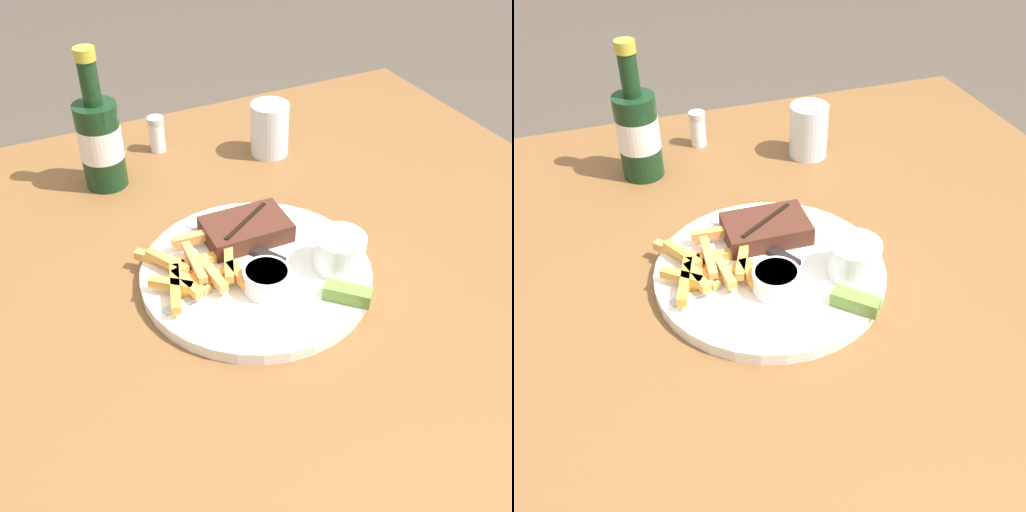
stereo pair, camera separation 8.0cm
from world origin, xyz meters
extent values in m
cube|color=brown|center=(0.00, 0.00, 0.74)|extent=(1.19, 1.06, 0.04)
cylinder|color=brown|center=(0.53, 0.47, 0.36)|extent=(0.06, 0.06, 0.72)
cylinder|color=white|center=(0.00, 0.00, 0.77)|extent=(0.31, 0.31, 0.01)
cylinder|color=white|center=(0.00, 0.00, 0.78)|extent=(0.31, 0.31, 0.00)
cube|color=#472319|center=(0.02, 0.07, 0.79)|extent=(0.12, 0.08, 0.03)
cube|color=black|center=(0.02, 0.07, 0.81)|extent=(0.09, 0.06, 0.00)
cube|color=orange|center=(-0.04, -0.02, 0.79)|extent=(0.02, 0.05, 0.01)
cube|color=gold|center=(-0.10, -0.01, 0.79)|extent=(0.03, 0.06, 0.01)
cube|color=gold|center=(-0.09, 0.03, 0.78)|extent=(0.05, 0.03, 0.01)
cube|color=gold|center=(-0.11, 0.07, 0.78)|extent=(0.06, 0.06, 0.01)
cube|color=#E08F48|center=(-0.08, 0.03, 0.79)|extent=(0.02, 0.08, 0.01)
cube|color=#D8944A|center=(-0.06, -0.01, 0.79)|extent=(0.02, 0.06, 0.01)
cube|color=gold|center=(-0.12, 0.00, 0.79)|extent=(0.05, 0.05, 0.01)
cube|color=gold|center=(-0.12, -0.01, 0.79)|extent=(0.04, 0.08, 0.01)
cube|color=gold|center=(-0.04, 0.04, 0.78)|extent=(0.06, 0.02, 0.01)
cube|color=gold|center=(-0.09, 0.00, 0.78)|extent=(0.03, 0.05, 0.01)
cube|color=gold|center=(-0.11, 0.04, 0.79)|extent=(0.04, 0.07, 0.01)
cube|color=#E08F46|center=(-0.06, 0.08, 0.79)|extent=(0.05, 0.02, 0.01)
cube|color=gold|center=(-0.04, 0.01, 0.79)|extent=(0.04, 0.08, 0.01)
cube|color=gold|center=(-0.05, 0.00, 0.78)|extent=(0.06, 0.03, 0.01)
cube|color=orange|center=(-0.08, 0.02, 0.78)|extent=(0.02, 0.06, 0.01)
cube|color=gold|center=(-0.10, 0.01, 0.78)|extent=(0.03, 0.06, 0.01)
cylinder|color=white|center=(0.10, -0.04, 0.80)|extent=(0.07, 0.07, 0.05)
cylinder|color=beige|center=(0.10, -0.04, 0.82)|extent=(0.07, 0.07, 0.01)
cylinder|color=silver|center=(-0.01, -0.04, 0.79)|extent=(0.06, 0.06, 0.03)
cylinder|color=black|center=(-0.01, -0.04, 0.81)|extent=(0.05, 0.05, 0.01)
cube|color=olive|center=(0.08, -0.11, 0.79)|extent=(0.06, 0.06, 0.02)
cube|color=#B7B7BC|center=(-0.09, -0.02, 0.78)|extent=(0.10, 0.03, 0.00)
cube|color=#B7B7BC|center=(-0.02, -0.01, 0.78)|extent=(0.03, 0.01, 0.00)
cube|color=#B7B7BC|center=(-0.03, -0.01, 0.78)|extent=(0.03, 0.01, 0.00)
cube|color=#B7B7BC|center=(-0.03, 0.00, 0.78)|extent=(0.03, 0.01, 0.00)
cube|color=#B7B7BC|center=(-0.02, 0.08, 0.78)|extent=(0.07, 0.11, 0.00)
cube|color=black|center=(0.02, 0.01, 0.78)|extent=(0.04, 0.06, 0.01)
cylinder|color=#143319|center=(-0.12, 0.32, 0.83)|extent=(0.07, 0.07, 0.14)
cylinder|color=silver|center=(-0.12, 0.32, 0.84)|extent=(0.07, 0.07, 0.05)
cylinder|color=#143319|center=(-0.12, 0.32, 0.94)|extent=(0.03, 0.03, 0.07)
cylinder|color=gold|center=(-0.12, 0.32, 0.98)|extent=(0.03, 0.03, 0.02)
cylinder|color=silver|center=(0.17, 0.30, 0.81)|extent=(0.07, 0.07, 0.09)
cylinder|color=white|center=(-0.01, 0.40, 0.79)|extent=(0.03, 0.03, 0.05)
cylinder|color=#B7B7BC|center=(-0.01, 0.40, 0.82)|extent=(0.03, 0.03, 0.01)
camera|label=1|loc=(-0.27, -0.55, 1.30)|focal=42.00mm
camera|label=2|loc=(-0.20, -0.58, 1.30)|focal=42.00mm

